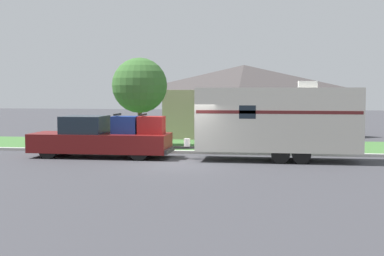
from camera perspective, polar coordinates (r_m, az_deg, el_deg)
ground_plane at (r=22.41m, az=-0.86°, el=-3.89°), size 120.00×120.00×0.00m
curb_strip at (r=26.08m, az=0.48°, el=-2.60°), size 80.00×0.30×0.14m
lawn_strip at (r=29.68m, az=1.46°, el=-1.88°), size 80.00×7.00×0.03m
house_across_street at (r=36.29m, az=5.54°, el=3.08°), size 10.49×8.07×4.77m
pickup_truck at (r=25.00m, az=-9.63°, el=-1.07°), size 6.50×2.09×2.03m
travel_trailer at (r=23.70m, az=9.13°, el=0.92°), size 8.15×2.27×3.49m
mailbox at (r=28.29m, az=-10.56°, el=-0.20°), size 0.48×0.20×1.34m
tree_in_yard at (r=29.36m, az=-5.61°, el=4.53°), size 3.01×3.01×4.86m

